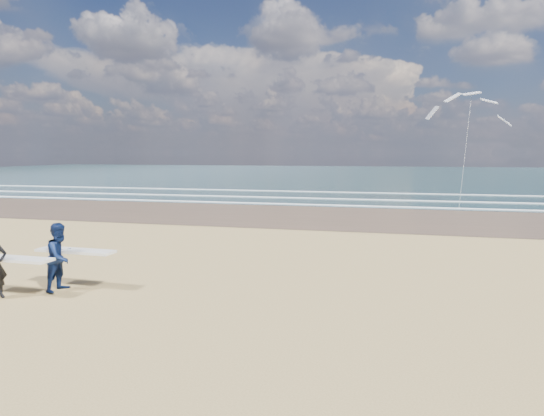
# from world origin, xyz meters

# --- Properties ---
(ocean) EXTENTS (220.00, 100.00, 0.02)m
(ocean) POSITION_xyz_m (20.00, 72.00, 0.01)
(ocean) COLOR #1A3739
(ocean) RESTS_ON ground
(surfer_far) EXTENTS (2.21, 1.10, 1.79)m
(surfer_far) POSITION_xyz_m (-0.05, 0.71, 0.90)
(surfer_far) COLOR #0B1A42
(surfer_far) RESTS_ON ground
(kite_1) EXTENTS (5.76, 4.73, 8.88)m
(kite_1) POSITION_xyz_m (13.02, 25.71, 4.94)
(kite_1) COLOR slate
(kite_1) RESTS_ON ground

